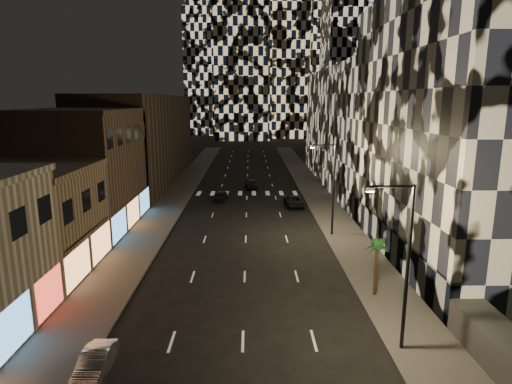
{
  "coord_description": "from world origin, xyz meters",
  "views": [
    {
      "loc": [
        0.42,
        -10.72,
        13.26
      ],
      "look_at": [
        0.91,
        22.97,
        6.0
      ],
      "focal_mm": 30.0,
      "sensor_mm": 36.0,
      "label": 1
    }
  ],
  "objects_px": {
    "streetlight_far": "(331,183)",
    "car_silver_parked": "(95,364)",
    "car_dark_rightlane": "(294,202)",
    "palm_tree": "(377,249)",
    "car_dark_midlane": "(221,196)",
    "streetlight_near": "(404,257)",
    "car_dark_oncoming": "(251,184)"
  },
  "relations": [
    {
      "from": "streetlight_near",
      "to": "car_dark_midlane",
      "type": "xyz_separation_m",
      "value": [
        -11.85,
        35.33,
        -4.72
      ]
    },
    {
      "from": "car_dark_midlane",
      "to": "car_dark_rightlane",
      "type": "relative_size",
      "value": 0.79
    },
    {
      "from": "streetlight_near",
      "to": "car_dark_midlane",
      "type": "bearing_deg",
      "value": 108.55
    },
    {
      "from": "streetlight_near",
      "to": "car_dark_midlane",
      "type": "relative_size",
      "value": 2.43
    },
    {
      "from": "streetlight_far",
      "to": "car_dark_midlane",
      "type": "height_order",
      "value": "streetlight_far"
    },
    {
      "from": "car_dark_midlane",
      "to": "palm_tree",
      "type": "distance_m",
      "value": 31.58
    },
    {
      "from": "streetlight_near",
      "to": "car_dark_rightlane",
      "type": "xyz_separation_m",
      "value": [
        -2.34,
        31.92,
        -4.71
      ]
    },
    {
      "from": "car_dark_midlane",
      "to": "car_dark_rightlane",
      "type": "xyz_separation_m",
      "value": [
        9.51,
        -3.41,
        0.02
      ]
    },
    {
      "from": "car_dark_midlane",
      "to": "palm_tree",
      "type": "height_order",
      "value": "palm_tree"
    },
    {
      "from": "car_dark_oncoming",
      "to": "palm_tree",
      "type": "distance_m",
      "value": 38.36
    },
    {
      "from": "car_dark_rightlane",
      "to": "palm_tree",
      "type": "bearing_deg",
      "value": -86.26
    },
    {
      "from": "streetlight_far",
      "to": "car_silver_parked",
      "type": "distance_m",
      "value": 27.3
    },
    {
      "from": "streetlight_near",
      "to": "car_dark_rightlane",
      "type": "distance_m",
      "value": 32.35
    },
    {
      "from": "car_dark_oncoming",
      "to": "palm_tree",
      "type": "xyz_separation_m",
      "value": [
        8.36,
        -37.34,
        2.72
      ]
    },
    {
      "from": "streetlight_far",
      "to": "palm_tree",
      "type": "height_order",
      "value": "streetlight_far"
    },
    {
      "from": "car_dark_rightlane",
      "to": "streetlight_far",
      "type": "bearing_deg",
      "value": -81.84
    },
    {
      "from": "car_dark_midlane",
      "to": "car_silver_parked",
      "type": "bearing_deg",
      "value": -88.63
    },
    {
      "from": "streetlight_near",
      "to": "car_silver_parked",
      "type": "relative_size",
      "value": 2.41
    },
    {
      "from": "car_silver_parked",
      "to": "car_dark_rightlane",
      "type": "height_order",
      "value": "car_dark_rightlane"
    },
    {
      "from": "palm_tree",
      "to": "streetlight_far",
      "type": "bearing_deg",
      "value": 92.73
    },
    {
      "from": "car_dark_rightlane",
      "to": "car_dark_oncoming",
      "type": "bearing_deg",
      "value": 111.37
    },
    {
      "from": "streetlight_far",
      "to": "car_silver_parked",
      "type": "xyz_separation_m",
      "value": [
        -15.55,
        -21.93,
        -4.74
      ]
    },
    {
      "from": "car_silver_parked",
      "to": "car_dark_rightlane",
      "type": "distance_m",
      "value": 36.34
    },
    {
      "from": "streetlight_far",
      "to": "car_dark_rightlane",
      "type": "distance_m",
      "value": 13.03
    },
    {
      "from": "car_silver_parked",
      "to": "car_dark_oncoming",
      "type": "bearing_deg",
      "value": 79.42
    },
    {
      "from": "streetlight_near",
      "to": "streetlight_far",
      "type": "xyz_separation_m",
      "value": [
        0.0,
        20.0,
        0.0
      ]
    },
    {
      "from": "streetlight_near",
      "to": "car_dark_rightlane",
      "type": "bearing_deg",
      "value": 94.2
    },
    {
      "from": "streetlight_far",
      "to": "palm_tree",
      "type": "distance_m",
      "value": 13.69
    },
    {
      "from": "streetlight_near",
      "to": "streetlight_far",
      "type": "height_order",
      "value": "same"
    },
    {
      "from": "palm_tree",
      "to": "car_dark_midlane",
      "type": "bearing_deg",
      "value": 113.41
    },
    {
      "from": "streetlight_near",
      "to": "car_silver_parked",
      "type": "xyz_separation_m",
      "value": [
        -15.55,
        -1.93,
        -4.74
      ]
    },
    {
      "from": "streetlight_far",
      "to": "car_dark_oncoming",
      "type": "distance_m",
      "value": 25.45
    }
  ]
}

